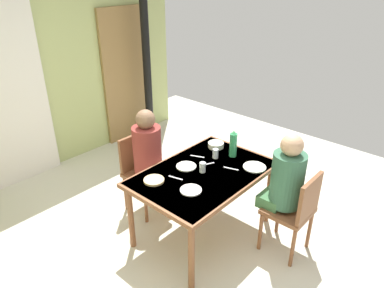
{
  "coord_description": "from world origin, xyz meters",
  "views": [
    {
      "loc": [
        -1.93,
        -1.83,
        2.5
      ],
      "look_at": [
        0.33,
        0.19,
        0.98
      ],
      "focal_mm": 33.43,
      "sensor_mm": 36.0,
      "label": 1
    }
  ],
  "objects_px": {
    "chair_far_diner": "(141,169)",
    "serving_bowl_center": "(216,145)",
    "water_bottle_green_near": "(233,144)",
    "person_far_diner": "(148,150)",
    "dining_table": "(204,178)",
    "person_near_diner": "(286,178)",
    "chair_near_diner": "(296,210)"
  },
  "relations": [
    {
      "from": "chair_near_diner",
      "to": "person_far_diner",
      "type": "distance_m",
      "value": 1.58
    },
    {
      "from": "person_far_diner",
      "to": "water_bottle_green_near",
      "type": "height_order",
      "value": "person_far_diner"
    },
    {
      "from": "chair_far_diner",
      "to": "serving_bowl_center",
      "type": "height_order",
      "value": "chair_far_diner"
    },
    {
      "from": "dining_table",
      "to": "serving_bowl_center",
      "type": "relative_size",
      "value": 8.02
    },
    {
      "from": "person_near_diner",
      "to": "chair_far_diner",
      "type": "bearing_deg",
      "value": 107.01
    },
    {
      "from": "water_bottle_green_near",
      "to": "serving_bowl_center",
      "type": "xyz_separation_m",
      "value": [
        0.04,
        0.25,
        -0.11
      ]
    },
    {
      "from": "person_far_diner",
      "to": "dining_table",
      "type": "bearing_deg",
      "value": 98.5
    },
    {
      "from": "dining_table",
      "to": "person_near_diner",
      "type": "bearing_deg",
      "value": -62.32
    },
    {
      "from": "person_near_diner",
      "to": "serving_bowl_center",
      "type": "xyz_separation_m",
      "value": [
        0.13,
        0.91,
        -0.02
      ]
    },
    {
      "from": "person_far_diner",
      "to": "water_bottle_green_near",
      "type": "xyz_separation_m",
      "value": [
        0.55,
        -0.69,
        0.09
      ]
    },
    {
      "from": "water_bottle_green_near",
      "to": "person_far_diner",
      "type": "bearing_deg",
      "value": 128.49
    },
    {
      "from": "chair_far_diner",
      "to": "water_bottle_green_near",
      "type": "xyz_separation_m",
      "value": [
        0.55,
        -0.83,
        0.37
      ]
    },
    {
      "from": "chair_near_diner",
      "to": "water_bottle_green_near",
      "type": "height_order",
      "value": "water_bottle_green_near"
    },
    {
      "from": "person_near_diner",
      "to": "person_far_diner",
      "type": "distance_m",
      "value": 1.42
    },
    {
      "from": "person_far_diner",
      "to": "serving_bowl_center",
      "type": "relative_size",
      "value": 4.53
    },
    {
      "from": "chair_far_diner",
      "to": "person_near_diner",
      "type": "relative_size",
      "value": 1.13
    },
    {
      "from": "chair_near_diner",
      "to": "water_bottle_green_near",
      "type": "distance_m",
      "value": 0.88
    },
    {
      "from": "dining_table",
      "to": "serving_bowl_center",
      "type": "height_order",
      "value": "serving_bowl_center"
    },
    {
      "from": "serving_bowl_center",
      "to": "chair_far_diner",
      "type": "bearing_deg",
      "value": 135.74
    },
    {
      "from": "chair_near_diner",
      "to": "chair_far_diner",
      "type": "relative_size",
      "value": 1.0
    },
    {
      "from": "chair_near_diner",
      "to": "dining_table",
      "type": "bearing_deg",
      "value": 113.57
    },
    {
      "from": "person_near_diner",
      "to": "serving_bowl_center",
      "type": "bearing_deg",
      "value": 81.65
    },
    {
      "from": "dining_table",
      "to": "person_near_diner",
      "type": "height_order",
      "value": "person_near_diner"
    },
    {
      "from": "chair_far_diner",
      "to": "person_far_diner",
      "type": "distance_m",
      "value": 0.31
    },
    {
      "from": "serving_bowl_center",
      "to": "dining_table",
      "type": "bearing_deg",
      "value": -154.04
    },
    {
      "from": "dining_table",
      "to": "water_bottle_green_near",
      "type": "bearing_deg",
      "value": -1.95
    },
    {
      "from": "chair_far_diner",
      "to": "serving_bowl_center",
      "type": "relative_size",
      "value": 5.12
    },
    {
      "from": "chair_near_diner",
      "to": "person_near_diner",
      "type": "relative_size",
      "value": 1.13
    },
    {
      "from": "serving_bowl_center",
      "to": "water_bottle_green_near",
      "type": "bearing_deg",
      "value": -98.97
    },
    {
      "from": "chair_far_diner",
      "to": "dining_table",
      "type": "bearing_deg",
      "value": 97.08
    },
    {
      "from": "chair_far_diner",
      "to": "water_bottle_green_near",
      "type": "relative_size",
      "value": 3.02
    },
    {
      "from": "person_far_diner",
      "to": "serving_bowl_center",
      "type": "height_order",
      "value": "person_far_diner"
    }
  ]
}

